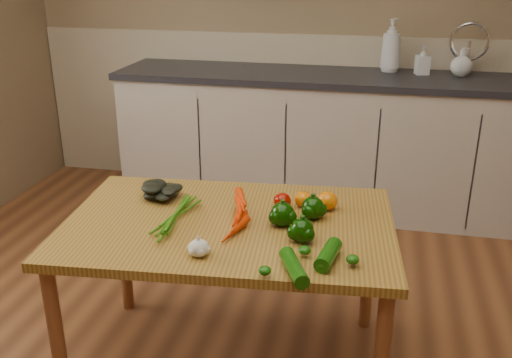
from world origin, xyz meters
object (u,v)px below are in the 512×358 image
Objects in this scene: garlic_bulb at (199,248)px; zucchini_a at (328,255)px; tomato_a at (282,201)px; tomato_b at (303,199)px; pepper_c at (302,231)px; zucchini_b at (294,267)px; soap_bottle_c at (462,62)px; soap_bottle_b at (423,60)px; carrot_bunch at (218,215)px; pepper_b at (313,208)px; leafy_greens at (159,188)px; table at (229,239)px; tomato_c at (327,201)px; pepper_a at (282,214)px; soap_bottle_a at (391,45)px.

zucchini_a is at bearing 7.03° from garlic_bulb.
tomato_b is at bearing 26.26° from tomato_a.
pepper_c is 0.46× the size of zucchini_b.
tomato_a is at bearing 164.54° from soap_bottle_c.
soap_bottle_b is 1.08× the size of zucchini_a.
zucchini_a is (-0.60, -2.07, -0.30)m from soap_bottle_c.
carrot_bunch is 3.30× the size of garlic_bulb.
leafy_greens is at bearing 174.67° from pepper_b.
leafy_greens reaches higher than table.
carrot_bunch is at bearing -142.40° from tomato_b.
soap_bottle_b is 2.04× the size of pepper_c.
tomato_c is (0.38, 0.21, 0.01)m from carrot_bunch.
pepper_a is 0.35m from zucchini_b.
soap_bottle_b is at bearing 76.43° from pepper_c.
soap_bottle_a is 3.67× the size of pepper_a.
tomato_b is at bearing 75.35° from pepper_a.
tomato_a is at bearing -123.23° from soap_bottle_b.
soap_bottle_c is (0.43, -0.05, -0.08)m from soap_bottle_a.
soap_bottle_b is 2.50× the size of tomato_a.
garlic_bulb is at bearing -120.46° from tomato_b.
pepper_a is 0.23m from tomato_c.
pepper_a reaches higher than zucchini_a.
leafy_greens is 1.09× the size of zucchini_a.
zucchini_a is at bearing -49.45° from pepper_c.
tomato_b is at bearing 97.49° from pepper_c.
tomato_b is (-0.51, -1.64, -0.29)m from soap_bottle_b.
soap_bottle_c is at bearing 65.71° from tomato_b.
leafy_greens is 0.53m from garlic_bulb.
zucchini_b is at bearing -73.93° from pepper_a.
zucchini_a is 0.14m from zucchini_b.
soap_bottle_a reaches higher than garlic_bulb.
leafy_greens is at bearing 144.56° from carrot_bunch.
leafy_greens reaches higher than tomato_c.
soap_bottle_a is 2.27m from zucchini_b.
soap_bottle_a is at bearing 62.70° from leafy_greens.
leafy_greens reaches higher than tomato_b.
soap_bottle_b is 2.24m from zucchini_b.
table is at bearing 150.55° from zucchini_a.
leafy_greens is at bearing 125.69° from garlic_bulb.
soap_bottle_b reaches higher than zucchini_a.
pepper_b is (-0.46, -1.75, -0.28)m from soap_bottle_b.
carrot_bunch is 0.45m from zucchini_b.
soap_bottle_c is at bearing 66.65° from pepper_a.
soap_bottle_c reaches higher than leafy_greens.
pepper_b is at bearing -27.27° from tomato_a.
leafy_greens reaches higher than carrot_bunch.
tomato_a is (0.18, 0.16, 0.11)m from table.
carrot_bunch is 1.30× the size of leafy_greens.
carrot_bunch is 0.44m from tomato_c.
zucchini_b is (0.01, -0.22, -0.02)m from pepper_c.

